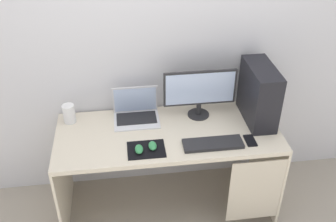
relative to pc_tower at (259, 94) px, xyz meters
The scene contains 12 objects.
ground_plane 1.19m from the pc_tower, behind, with size 8.00×8.00×0.00m, color #9E9384.
wall_back 0.82m from the pc_tower, 156.44° to the left, with size 4.00×0.05×2.60m.
desk 0.77m from the pc_tower, behind, with size 1.64×0.68×0.75m.
pc_tower is the anchor object (origin of this frame).
monitor 0.44m from the pc_tower, 167.81° to the left, with size 0.55×0.17×0.39m.
laptop 0.93m from the pc_tower, behind, with size 0.34×0.25×0.25m.
speaker 1.43m from the pc_tower, behind, with size 0.09×0.09×0.14m, color white.
keyboard 0.53m from the pc_tower, 144.84° to the right, with size 0.42×0.14×0.02m, color #232326.
mousepad 0.93m from the pc_tower, 162.59° to the right, with size 0.26×0.20×0.01m, color black.
mouse_left 0.88m from the pc_tower, 162.33° to the right, with size 0.06×0.10×0.03m, color #338C4C.
mouse_right 0.98m from the pc_tower, 162.62° to the right, with size 0.06×0.10×0.03m, color #338C4C.
cell_phone 0.37m from the pc_tower, 115.02° to the right, with size 0.07×0.13×0.01m, color black.
Camera 1 is at (-0.30, -2.28, 2.45)m, focal length 41.72 mm.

